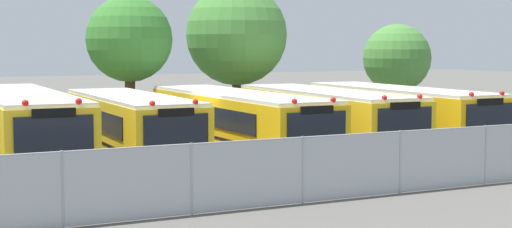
# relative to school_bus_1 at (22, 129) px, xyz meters

# --- Properties ---
(ground_plane) EXTENTS (160.00, 160.00, 0.00)m
(ground_plane) POSITION_rel_school_bus_1_xyz_m (5.60, -0.04, -1.45)
(ground_plane) COLOR #595651
(school_bus_1) EXTENTS (2.61, 11.48, 2.76)m
(school_bus_1) POSITION_rel_school_bus_1_xyz_m (0.00, 0.00, 0.00)
(school_bus_1) COLOR yellow
(school_bus_1) RESTS_ON ground_plane
(school_bus_2) EXTENTS (2.51, 9.53, 2.55)m
(school_bus_2) POSITION_rel_school_bus_1_xyz_m (3.63, 0.10, -0.11)
(school_bus_2) COLOR yellow
(school_bus_2) RESTS_ON ground_plane
(school_bus_3) EXTENTS (2.68, 11.49, 2.56)m
(school_bus_3) POSITION_rel_school_bus_1_xyz_m (7.56, -0.03, -0.10)
(school_bus_3) COLOR yellow
(school_bus_3) RESTS_ON ground_plane
(school_bus_4) EXTENTS (2.82, 10.62, 2.54)m
(school_bus_4) POSITION_rel_school_bus_1_xyz_m (11.22, -0.21, -0.11)
(school_bus_4) COLOR yellow
(school_bus_4) RESTS_ON ground_plane
(school_bus_5) EXTENTS (2.70, 10.86, 2.55)m
(school_bus_5) POSITION_rel_school_bus_1_xyz_m (14.78, -0.03, -0.11)
(school_bus_5) COLOR yellow
(school_bus_5) RESTS_ON ground_plane
(tree_2) EXTENTS (3.78, 3.78, 6.30)m
(tree_2) POSITION_rel_school_bus_1_xyz_m (5.74, 7.40, 2.88)
(tree_2) COLOR #4C3823
(tree_2) RESTS_ON ground_plane
(tree_3) EXTENTS (4.88, 4.88, 7.08)m
(tree_3) POSITION_rel_school_bus_1_xyz_m (11.43, 8.35, 3.25)
(tree_3) COLOR #4C3823
(tree_3) RESTS_ON ground_plane
(tree_4) EXTENTS (3.68, 3.68, 5.28)m
(tree_4) POSITION_rel_school_bus_1_xyz_m (21.05, 8.50, 1.99)
(tree_4) COLOR #4C3823
(tree_4) RESTS_ON ground_plane
(chainlink_fence) EXTENTS (24.80, 0.07, 1.77)m
(chainlink_fence) POSITION_rel_school_bus_1_xyz_m (5.81, -8.06, -0.53)
(chainlink_fence) COLOR #9EA0A3
(chainlink_fence) RESTS_ON ground_plane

